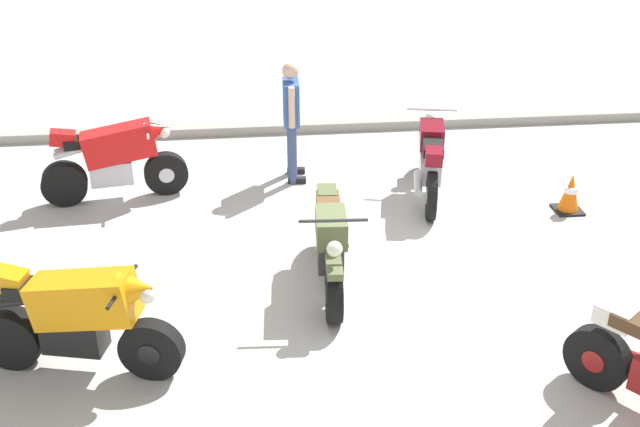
% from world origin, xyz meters
% --- Properties ---
extents(ground_plane, '(40.00, 40.00, 0.00)m').
position_xyz_m(ground_plane, '(0.00, 0.00, 0.00)').
color(ground_plane, '#B7B2A8').
extents(curb_edge, '(14.00, 0.30, 0.15)m').
position_xyz_m(curb_edge, '(0.00, 4.60, 0.07)').
color(curb_edge, '#9C978F').
rests_on(curb_edge, ground).
extents(motorcycle_olive_vintage, '(0.70, 1.96, 1.07)m').
position_xyz_m(motorcycle_olive_vintage, '(-0.39, -0.18, 0.49)').
color(motorcycle_olive_vintage, black).
rests_on(motorcycle_olive_vintage, ground).
extents(motorcycle_orange_sportbike, '(1.94, 0.79, 1.14)m').
position_xyz_m(motorcycle_orange_sportbike, '(-2.86, -1.45, 0.59)').
color(motorcycle_orange_sportbike, black).
rests_on(motorcycle_orange_sportbike, ground).
extents(motorcycle_maroon_cruiser, '(0.81, 2.07, 1.09)m').
position_xyz_m(motorcycle_maroon_cruiser, '(1.23, 1.95, 0.52)').
color(motorcycle_maroon_cruiser, black).
rests_on(motorcycle_maroon_cruiser, ground).
extents(motorcycle_red_sportbike, '(1.96, 0.70, 1.14)m').
position_xyz_m(motorcycle_red_sportbike, '(-3.04, 2.27, 0.59)').
color(motorcycle_red_sportbike, black).
rests_on(motorcycle_red_sportbike, ground).
extents(person_in_blue_shirt, '(0.32, 0.66, 1.73)m').
position_xyz_m(person_in_blue_shirt, '(-0.61, 2.69, 0.99)').
color(person_in_blue_shirt, '#384772').
rests_on(person_in_blue_shirt, ground).
extents(traffic_cone, '(0.36, 0.36, 0.53)m').
position_xyz_m(traffic_cone, '(2.97, 1.26, 0.26)').
color(traffic_cone, black).
rests_on(traffic_cone, ground).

